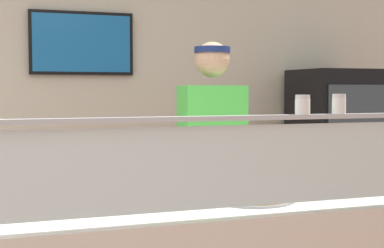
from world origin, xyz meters
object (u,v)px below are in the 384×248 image
parmesan_shaker (303,106)px  worker_figure (213,168)px  pizza_tray (252,196)px  pepper_flake_shaker (339,105)px  pizza_server (247,193)px  drink_fridge (335,165)px

parmesan_shaker → worker_figure: size_ratio=0.05×
parmesan_shaker → worker_figure: bearing=90.9°
pizza_tray → pepper_flake_shaker: 0.60m
worker_figure → parmesan_shaker: bearing=-89.1°
pizza_tray → pizza_server: size_ratio=1.50×
pepper_flake_shaker → worker_figure: (-0.20, 1.01, -0.40)m
pizza_tray → pizza_server: pizza_server is taller
pizza_server → pepper_flake_shaker: (0.31, -0.28, 0.42)m
pizza_tray → parmesan_shaker: size_ratio=4.99×
pizza_server → worker_figure: (0.11, 0.73, 0.02)m
pepper_flake_shaker → drink_fridge: size_ratio=0.05×
pizza_server → worker_figure: 0.74m
worker_figure → pizza_tray: bearing=-96.5°
pepper_flake_shaker → worker_figure: worker_figure is taller
pizza_tray → parmesan_shaker: bearing=-72.2°
pizza_server → parmesan_shaker: 0.52m
worker_figure → pizza_server: bearing=-98.8°
pizza_tray → worker_figure: worker_figure is taller
pizza_tray → pepper_flake_shaker: pepper_flake_shaker is taller
pizza_tray → pepper_flake_shaker: bearing=-47.1°
parmesan_shaker → worker_figure: worker_figure is taller
pepper_flake_shaker → drink_fridge: 2.54m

